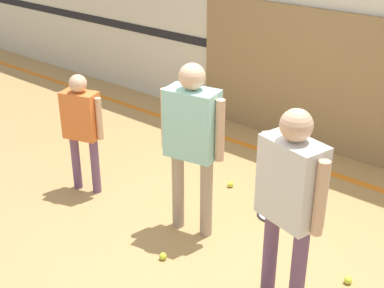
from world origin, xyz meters
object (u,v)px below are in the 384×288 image
at_px(person_student_left, 81,121).
at_px(tennis_ball_stray_left, 348,280).
at_px(tennis_ball_by_spare_racket, 286,224).
at_px(tennis_ball_near_instructor, 163,256).
at_px(person_student_right, 290,192).
at_px(tennis_ball_stray_right, 230,184).
at_px(racket_spare_on_floor, 274,214).
at_px(person_instructor, 192,132).

relative_size(person_student_left, tennis_ball_stray_left, 19.67).
bearing_deg(person_student_left, tennis_ball_by_spare_racket, 2.62).
bearing_deg(tennis_ball_near_instructor, person_student_right, 9.83).
bearing_deg(person_student_left, tennis_ball_near_instructor, -32.39).
xyz_separation_m(tennis_ball_near_instructor, tennis_ball_stray_right, (-0.30, 1.40, 0.00)).
distance_m(person_student_right, tennis_ball_near_instructor, 1.47).
relative_size(person_student_left, racket_spare_on_floor, 2.59).
distance_m(person_student_left, racket_spare_on_floor, 2.17).
distance_m(person_student_right, tennis_ball_stray_right, 2.08).
bearing_deg(tennis_ball_near_instructor, person_instructor, 101.02).
relative_size(racket_spare_on_floor, tennis_ball_near_instructor, 7.60).
xyz_separation_m(person_instructor, tennis_ball_stray_left, (1.49, 0.23, -0.98)).
distance_m(tennis_ball_near_instructor, tennis_ball_stray_left, 1.57).
relative_size(person_instructor, person_student_left, 1.27).
distance_m(person_student_left, tennis_ball_near_instructor, 1.68).
height_order(person_instructor, person_student_left, person_instructor).
distance_m(racket_spare_on_floor, tennis_ball_stray_left, 1.12).
xyz_separation_m(person_student_right, tennis_ball_stray_right, (-1.37, 1.22, -0.98)).
xyz_separation_m(person_instructor, tennis_ball_by_spare_racket, (0.66, 0.61, -0.98)).
bearing_deg(racket_spare_on_floor, tennis_ball_near_instructor, -153.24).
distance_m(person_student_left, person_student_right, 2.55).
bearing_deg(tennis_ball_near_instructor, racket_spare_on_floor, 73.07).
distance_m(person_instructor, person_student_right, 1.23).
xyz_separation_m(racket_spare_on_floor, tennis_ball_by_spare_racket, (0.19, -0.10, 0.02)).
height_order(person_student_right, tennis_ball_stray_right, person_student_right).
xyz_separation_m(person_student_left, tennis_ball_stray_left, (2.84, 0.37, -0.77)).
xyz_separation_m(tennis_ball_by_spare_racket, tennis_ball_stray_right, (-0.86, 0.27, 0.00)).
relative_size(person_student_left, person_student_right, 0.79).
bearing_deg(tennis_ball_near_instructor, tennis_ball_stray_left, 28.24).
bearing_deg(person_instructor, person_student_left, 175.42).
bearing_deg(person_instructor, tennis_ball_stray_left, -2.09).
distance_m(person_student_right, tennis_ball_by_spare_racket, 1.45).
bearing_deg(tennis_ball_stray_left, racket_spare_on_floor, 154.46).
relative_size(tennis_ball_near_instructor, tennis_ball_by_spare_racket, 1.00).
bearing_deg(person_instructor, racket_spare_on_floor, 45.50).
bearing_deg(person_instructor, tennis_ball_by_spare_racket, 31.99).
bearing_deg(tennis_ball_stray_left, tennis_ball_by_spare_racket, 154.91).
xyz_separation_m(person_student_left, tennis_ball_stray_right, (1.16, 1.03, -0.77)).
bearing_deg(person_instructor, tennis_ball_near_instructor, -89.74).
relative_size(person_student_left, tennis_ball_by_spare_racket, 19.67).
xyz_separation_m(person_student_right, tennis_ball_by_spare_racket, (-0.52, 0.94, -0.98)).
relative_size(racket_spare_on_floor, tennis_ball_stray_right, 7.60).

